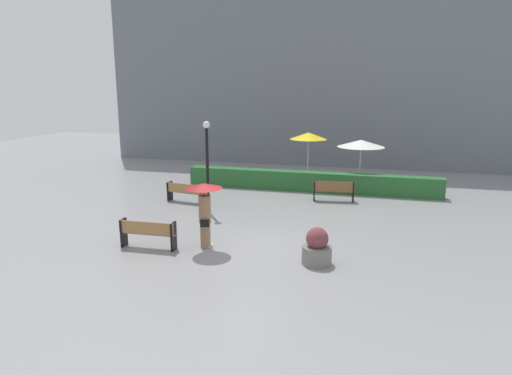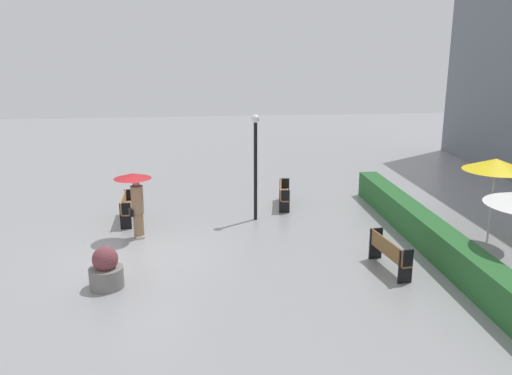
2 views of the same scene
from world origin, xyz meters
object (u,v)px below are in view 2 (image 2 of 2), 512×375
(planter_pot, at_px, (106,270))
(patio_umbrella_yellow, at_px, (496,165))
(bench_far_left, at_px, (283,193))
(lamp_post, at_px, (255,156))
(bench_back_row, at_px, (389,252))
(pedestrian_with_umbrella, at_px, (135,194))
(bench_near_left, at_px, (127,206))

(planter_pot, height_order, patio_umbrella_yellow, patio_umbrella_yellow)
(bench_far_left, relative_size, lamp_post, 0.52)
(bench_back_row, bearing_deg, lamp_post, -146.56)
(bench_far_left, bearing_deg, bench_back_row, 16.95)
(bench_far_left, height_order, planter_pot, planter_pot)
(bench_back_row, distance_m, pedestrian_with_umbrella, 7.78)
(bench_near_left, height_order, pedestrian_with_umbrella, pedestrian_with_umbrella)
(bench_far_left, xyz_separation_m, lamp_post, (1.51, -1.21, 1.76))
(pedestrian_with_umbrella, distance_m, planter_pot, 3.71)
(bench_near_left, xyz_separation_m, planter_pot, (5.27, 0.13, -0.07))
(bench_back_row, xyz_separation_m, pedestrian_with_umbrella, (-3.29, -6.99, 0.91))
(planter_pot, bearing_deg, bench_back_row, 92.11)
(bench_far_left, xyz_separation_m, bench_back_row, (6.20, 1.89, 0.03))
(bench_near_left, bearing_deg, bench_back_row, 56.39)
(pedestrian_with_umbrella, relative_size, patio_umbrella_yellow, 0.80)
(planter_pot, xyz_separation_m, lamp_post, (-4.97, 4.29, 1.80))
(planter_pot, height_order, lamp_post, lamp_post)
(bench_back_row, bearing_deg, pedestrian_with_umbrella, -115.17)
(pedestrian_with_umbrella, relative_size, planter_pot, 1.93)
(bench_far_left, relative_size, patio_umbrella_yellow, 0.72)
(bench_back_row, relative_size, bench_near_left, 1.01)
(bench_far_left, bearing_deg, lamp_post, -38.76)
(lamp_post, bearing_deg, planter_pot, -40.83)
(lamp_post, distance_m, patio_umbrella_yellow, 7.50)
(pedestrian_with_umbrella, bearing_deg, lamp_post, 109.86)
(bench_near_left, xyz_separation_m, pedestrian_with_umbrella, (1.71, 0.53, 0.91))
(bench_near_left, bearing_deg, pedestrian_with_umbrella, 17.11)
(pedestrian_with_umbrella, distance_m, lamp_post, 4.22)
(pedestrian_with_umbrella, distance_m, patio_umbrella_yellow, 10.95)
(bench_near_left, distance_m, patio_umbrella_yellow, 11.93)
(planter_pot, distance_m, patio_umbrella_yellow, 11.54)
(bench_far_left, xyz_separation_m, planter_pot, (6.47, -5.50, -0.03))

